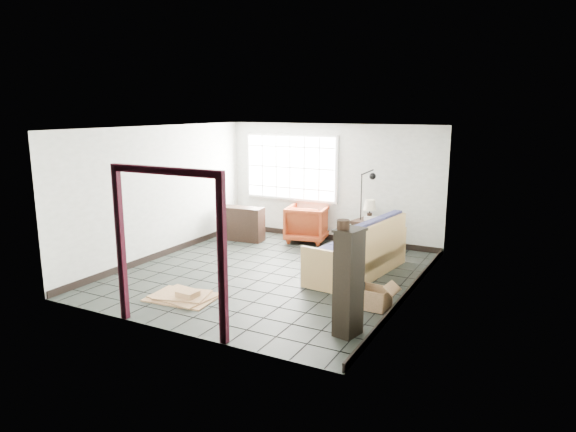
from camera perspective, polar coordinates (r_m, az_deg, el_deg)
The scene contains 15 objects.
ground at distance 9.32m, azimuth -1.90°, elevation -6.40°, with size 5.50×5.50×0.00m, color black.
room_shell at distance 8.96m, azimuth -1.88°, elevation 3.90°, with size 5.02×5.52×2.61m.
window_panel at distance 11.78m, azimuth 0.31°, elevation 5.43°, with size 2.32×0.08×1.52m.
doorway_trim at distance 6.82m, azimuth -13.25°, elevation -1.52°, with size 1.80×0.08×2.20m.
futon_sofa at distance 9.25m, azimuth 8.08°, elevation -4.24°, with size 1.18×2.42×1.03m.
armchair at distance 11.45m, azimuth 2.18°, elevation -0.63°, with size 0.87×0.81×0.89m, color maroon.
side_table at distance 10.92m, azimuth 8.85°, elevation -1.04°, with size 0.67×0.67×0.62m.
table_lamp at distance 10.89m, azimuth 9.08°, elevation 1.11°, with size 0.32×0.32×0.43m.
projector at distance 10.89m, azimuth 9.21°, elevation -0.26°, with size 0.27×0.21×0.09m.
floor_lamp at distance 10.82m, azimuth 8.66°, elevation 1.02°, with size 0.48×0.30×1.70m.
console_shelf at distance 11.59m, azimuth -5.11°, elevation -0.85°, with size 1.01×0.47×0.76m.
tall_shelf at distance 6.71m, azimuth 6.76°, elevation -7.27°, with size 0.37×0.44×1.43m.
pot at distance 6.47m, azimuth 6.16°, elevation -0.95°, with size 0.17×0.17×0.12m.
open_box at distance 7.85m, azimuth 9.47°, elevation -8.95°, with size 0.77×0.43×0.42m.
cardboard_pile at distance 8.30m, azimuth -11.54°, elevation -8.70°, with size 1.11×0.84×0.15m.
Camera 1 is at (4.38, -7.69, 2.92)m, focal length 32.00 mm.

